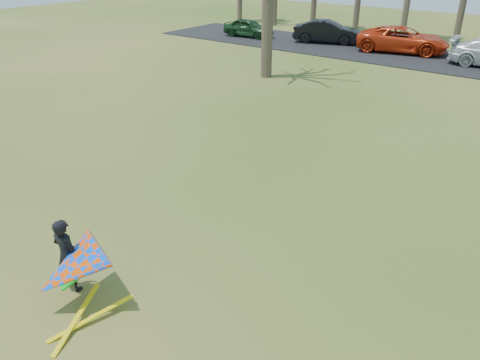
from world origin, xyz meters
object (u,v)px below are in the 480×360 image
Objects in this scene: car_0 at (249,28)px; car_1 at (327,32)px; car_2 at (403,40)px; kite_flyer at (69,268)px.

car_1 is at bearing -81.57° from car_0.
car_2 is (5.68, 0.10, 0.03)m from car_1.
car_2 is (11.92, 1.53, 0.14)m from car_0.
car_0 is 0.83× the size of car_1.
kite_flyer is (9.23, -28.72, -0.02)m from car_1.
kite_flyer is at bearing 174.67° from car_2.
car_1 is (6.23, 1.43, 0.12)m from car_0.
car_2 is 29.03m from kite_flyer.
car_0 is 0.68× the size of car_2.
car_2 is at bearing -107.81° from car_1.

